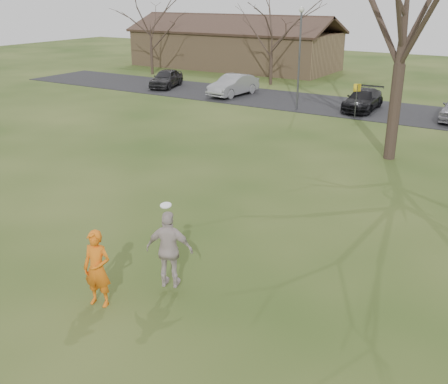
{
  "coord_description": "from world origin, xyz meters",
  "views": [
    {
      "loc": [
        7.75,
        -8.44,
        7.06
      ],
      "look_at": [
        0.0,
        4.0,
        1.5
      ],
      "focal_mm": 42.21,
      "sensor_mm": 36.0,
      "label": 1
    }
  ],
  "objects_px": {
    "building": "(234,48)",
    "catching_play": "(170,250)",
    "car_0": "(166,78)",
    "car_3": "(363,100)",
    "player_defender": "(97,269)",
    "lamp_post": "(300,46)",
    "car_1": "(233,85)"
  },
  "relations": [
    {
      "from": "catching_play",
      "to": "building",
      "type": "distance_m",
      "value": 42.69
    },
    {
      "from": "building",
      "to": "catching_play",
      "type": "bearing_deg",
      "value": -61.21
    },
    {
      "from": "lamp_post",
      "to": "car_0",
      "type": "bearing_deg",
      "value": 169.56
    },
    {
      "from": "catching_play",
      "to": "lamp_post",
      "type": "height_order",
      "value": "lamp_post"
    },
    {
      "from": "player_defender",
      "to": "building",
      "type": "relative_size",
      "value": 0.09
    },
    {
      "from": "car_3",
      "to": "building",
      "type": "relative_size",
      "value": 0.22
    },
    {
      "from": "car_3",
      "to": "player_defender",
      "type": "bearing_deg",
      "value": -88.62
    },
    {
      "from": "building",
      "to": "lamp_post",
      "type": "bearing_deg",
      "value": -47.91
    },
    {
      "from": "building",
      "to": "car_3",
      "type": "bearing_deg",
      "value": -37.29
    },
    {
      "from": "player_defender",
      "to": "lamp_post",
      "type": "relative_size",
      "value": 0.31
    },
    {
      "from": "car_1",
      "to": "catching_play",
      "type": "height_order",
      "value": "catching_play"
    },
    {
      "from": "car_0",
      "to": "car_1",
      "type": "height_order",
      "value": "car_1"
    },
    {
      "from": "building",
      "to": "lamp_post",
      "type": "distance_m",
      "value": 20.99
    },
    {
      "from": "car_0",
      "to": "lamp_post",
      "type": "distance_m",
      "value": 12.92
    },
    {
      "from": "lamp_post",
      "to": "car_1",
      "type": "bearing_deg",
      "value": 161.35
    },
    {
      "from": "car_3",
      "to": "car_0",
      "type": "bearing_deg",
      "value": 176.66
    },
    {
      "from": "car_0",
      "to": "car_3",
      "type": "relative_size",
      "value": 0.93
    },
    {
      "from": "car_1",
      "to": "car_3",
      "type": "relative_size",
      "value": 1.02
    },
    {
      "from": "car_0",
      "to": "car_3",
      "type": "height_order",
      "value": "car_0"
    },
    {
      "from": "car_1",
      "to": "lamp_post",
      "type": "xyz_separation_m",
      "value": [
        5.99,
        -2.02,
        3.18
      ]
    },
    {
      "from": "player_defender",
      "to": "building",
      "type": "xyz_separation_m",
      "value": [
        -19.41,
        38.72,
        0.97
      ]
    },
    {
      "from": "car_1",
      "to": "car_0",
      "type": "bearing_deg",
      "value": -177.46
    },
    {
      "from": "car_0",
      "to": "catching_play",
      "type": "relative_size",
      "value": 1.87
    },
    {
      "from": "player_defender",
      "to": "lamp_post",
      "type": "height_order",
      "value": "lamp_post"
    },
    {
      "from": "player_defender",
      "to": "car_0",
      "type": "xyz_separation_m",
      "value": [
        -17.72,
        25.48,
        -0.22
      ]
    },
    {
      "from": "player_defender",
      "to": "car_3",
      "type": "height_order",
      "value": "player_defender"
    },
    {
      "from": "car_0",
      "to": "car_3",
      "type": "distance_m",
      "value": 15.93
    },
    {
      "from": "player_defender",
      "to": "catching_play",
      "type": "xyz_separation_m",
      "value": [
        1.15,
        1.31,
        0.25
      ]
    },
    {
      "from": "building",
      "to": "player_defender",
      "type": "bearing_deg",
      "value": -63.38
    },
    {
      "from": "catching_play",
      "to": "lamp_post",
      "type": "relative_size",
      "value": 0.35
    },
    {
      "from": "car_3",
      "to": "catching_play",
      "type": "xyz_separation_m",
      "value": [
        2.94,
        -23.99,
        0.52
      ]
    },
    {
      "from": "catching_play",
      "to": "car_1",
      "type": "bearing_deg",
      "value": 117.68
    }
  ]
}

